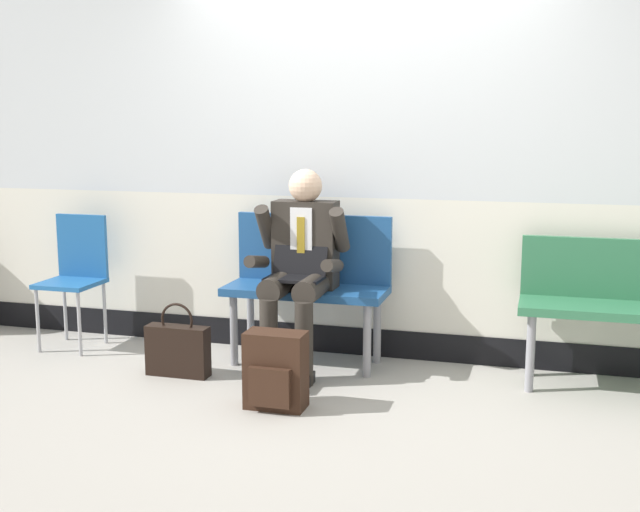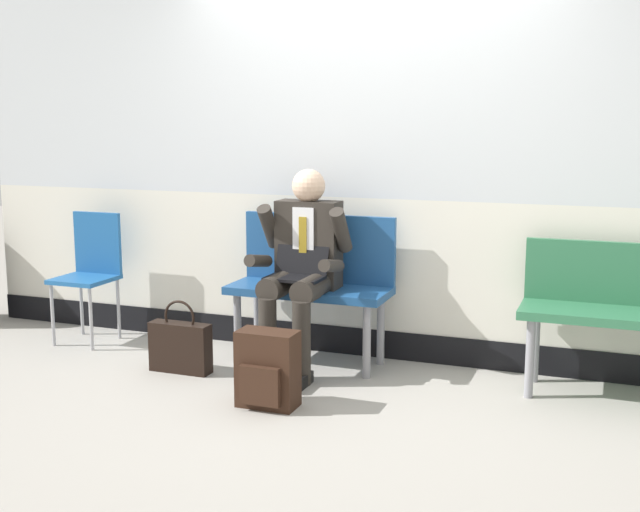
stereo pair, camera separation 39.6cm
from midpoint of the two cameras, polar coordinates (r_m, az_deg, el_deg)
The scene contains 7 objects.
ground_plane at distance 4.74m, azimuth 3.17°, elevation -9.56°, with size 18.00×18.00×0.00m, color #9E9991.
station_wall at distance 5.22m, azimuth 5.94°, elevation 8.59°, with size 6.00×0.14×2.95m.
bench_with_person at distance 5.14m, azimuth 1.71°, elevation -1.51°, with size 1.03×0.42×0.95m.
person_seated at distance 4.93m, azimuth 0.95°, elevation -0.60°, with size 0.57×0.70×1.26m.
backpack at distance 4.40m, azimuth -1.21°, elevation -8.19°, with size 0.33×0.22×0.43m.
handbag at distance 5.05m, azimuth -7.74°, elevation -6.43°, with size 0.39×0.12×0.46m.
folding_chair at distance 5.82m, azimuth -14.21°, elevation -0.61°, with size 0.38×0.38×0.91m.
Camera 2 is at (1.52, -4.20, 1.57)m, focal length 44.75 mm.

